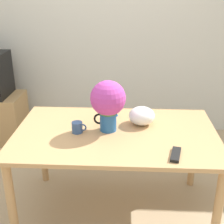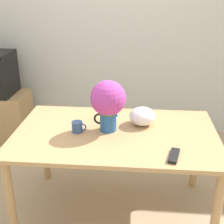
{
  "view_description": "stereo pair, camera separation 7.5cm",
  "coord_description": "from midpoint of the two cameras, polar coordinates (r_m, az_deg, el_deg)",
  "views": [
    {
      "loc": [
        0.3,
        -1.84,
        1.74
      ],
      "look_at": [
        0.19,
        0.24,
        0.87
      ],
      "focal_mm": 50.0,
      "sensor_mm": 36.0,
      "label": 1
    },
    {
      "loc": [
        0.38,
        -1.83,
        1.74
      ],
      "look_at": [
        0.19,
        0.24,
        0.87
      ],
      "focal_mm": 50.0,
      "sensor_mm": 36.0,
      "label": 2
    }
  ],
  "objects": [
    {
      "name": "flower_vase",
      "position": [
        2.22,
        0.24,
        1.85
      ],
      "size": [
        0.26,
        0.26,
        0.38
      ],
      "color": "#235B9E",
      "rests_on": "table"
    },
    {
      "name": "tv_stand",
      "position": [
        3.9,
        -19.36,
        -0.68
      ],
      "size": [
        0.69,
        0.45,
        0.55
      ],
      "color": "tan",
      "rests_on": "ground_plane"
    },
    {
      "name": "wall_back",
      "position": [
        3.7,
        -0.15,
        15.92
      ],
      "size": [
        8.0,
        0.05,
        2.6
      ],
      "color": "silver",
      "rests_on": "ground_plane"
    },
    {
      "name": "table",
      "position": [
        2.33,
        1.58,
        -5.53
      ],
      "size": [
        1.48,
        0.93,
        0.72
      ],
      "color": "tan",
      "rests_on": "ground_plane"
    },
    {
      "name": "coffee_mug",
      "position": [
        2.28,
        -5.39,
        -2.72
      ],
      "size": [
        0.11,
        0.08,
        0.08
      ],
      "color": "#385689",
      "rests_on": "table"
    },
    {
      "name": "white_bowl",
      "position": [
        2.39,
        6.47,
        -0.77
      ],
      "size": [
        0.2,
        0.2,
        0.14
      ],
      "color": "white",
      "rests_on": "table"
    },
    {
      "name": "remote_control",
      "position": [
        2.01,
        12.32,
        -7.82
      ],
      "size": [
        0.09,
        0.18,
        0.02
      ],
      "color": "black",
      "rests_on": "table"
    }
  ]
}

